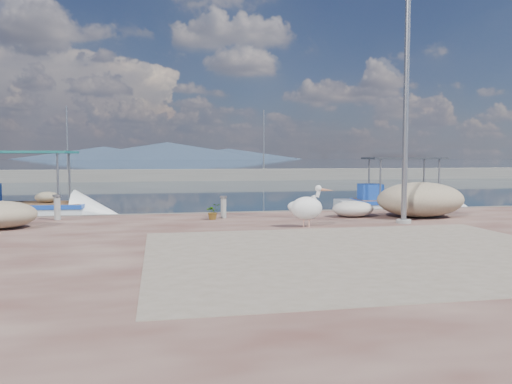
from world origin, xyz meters
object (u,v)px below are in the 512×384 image
object	(u,v)px
boat_left	(25,213)
bollard_near	(224,206)
lamp_post	(405,112)
boat_right	(401,207)
pelican	(307,207)

from	to	relation	value
boat_left	bollard_near	distance (m)	8.92
boat_left	lamp_post	world-z (taller)	lamp_post
boat_right	bollard_near	world-z (taller)	boat_right
bollard_near	boat_left	bearing A→B (deg)	144.43
boat_right	pelican	bearing A→B (deg)	-127.52
boat_left	lamp_post	size ratio (longest dim) A/B	0.96
pelican	bollard_near	distance (m)	3.25
boat_left	bollard_near	world-z (taller)	boat_left
boat_left	pelican	bearing A→B (deg)	-34.25
bollard_near	pelican	bearing A→B (deg)	-51.22
boat_right	pelican	xyz separation A→B (m)	(-6.53, -7.07, 0.83)
boat_right	pelican	distance (m)	9.66
lamp_post	boat_left	bearing A→B (deg)	149.04
lamp_post	boat_right	bearing A→B (deg)	63.00
boat_right	lamp_post	xyz separation A→B (m)	(-3.45, -6.77, 3.58)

